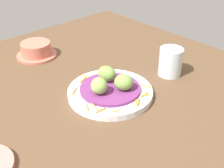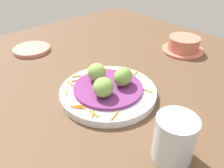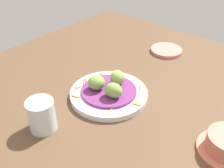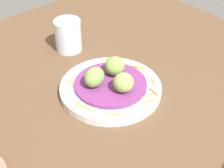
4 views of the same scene
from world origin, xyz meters
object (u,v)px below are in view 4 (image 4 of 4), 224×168
(guac_scoop_left, at_px, (122,82))
(water_glass, at_px, (68,35))
(main_plate, at_px, (111,88))
(guac_scoop_center, at_px, (115,66))
(guac_scoop_right, at_px, (94,77))

(guac_scoop_left, distance_m, water_glass, 0.26)
(main_plate, xyz_separation_m, guac_scoop_center, (0.03, 0.02, 0.04))
(guac_scoop_center, relative_size, guac_scoop_right, 0.96)
(main_plate, xyz_separation_m, guac_scoop_right, (-0.03, 0.02, 0.04))
(guac_scoop_left, bearing_deg, main_plate, 92.41)
(guac_scoop_right, bearing_deg, main_plate, -27.59)
(guac_scoop_left, relative_size, guac_scoop_right, 0.87)
(main_plate, height_order, guac_scoop_center, guac_scoop_center)
(guac_scoop_center, bearing_deg, water_glass, 87.87)
(main_plate, bearing_deg, guac_scoop_right, 152.41)
(guac_scoop_left, xyz_separation_m, guac_scoop_center, (0.03, 0.06, -0.00))
(main_plate, height_order, water_glass, water_glass)
(guac_scoop_left, distance_m, guac_scoop_center, 0.07)
(guac_scoop_center, height_order, guac_scoop_right, guac_scoop_right)
(guac_scoop_center, distance_m, guac_scoop_right, 0.07)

